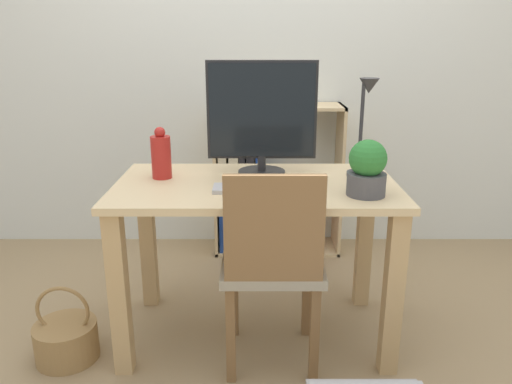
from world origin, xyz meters
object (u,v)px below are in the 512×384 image
at_px(bookshelf, 256,187).
at_px(basket, 66,339).
at_px(potted_plant, 367,169).
at_px(chair, 272,261).
at_px(vase, 161,155).
at_px(keyboard, 260,188).
at_px(monitor, 262,116).
at_px(desk_lamp, 365,119).

xyz_separation_m(bookshelf, basket, (-0.80, -1.14, -0.33)).
bearing_deg(potted_plant, chair, -169.37).
distance_m(chair, bookshelf, 1.19).
bearing_deg(basket, chair, -3.04).
xyz_separation_m(vase, potted_plant, (0.83, -0.24, 0.01)).
xyz_separation_m(keyboard, vase, (-0.42, 0.18, 0.09)).
height_order(potted_plant, basket, potted_plant).
bearing_deg(bookshelf, chair, -86.66).
relative_size(potted_plant, chair, 0.25).
bearing_deg(basket, monitor, 21.51).
height_order(vase, desk_lamp, desk_lamp).
bearing_deg(bookshelf, vase, -114.66).
bearing_deg(desk_lamp, bookshelf, 116.69).
height_order(desk_lamp, bookshelf, desk_lamp).
relative_size(monitor, bookshelf, 0.54).
relative_size(monitor, chair, 0.58).
height_order(monitor, chair, monitor).
bearing_deg(vase, monitor, 7.89).
height_order(chair, bookshelf, bookshelf).
xyz_separation_m(desk_lamp, basket, (-1.25, -0.24, -0.89)).
xyz_separation_m(keyboard, chair, (0.05, -0.13, -0.26)).
bearing_deg(monitor, desk_lamp, -11.65).
distance_m(vase, desk_lamp, 0.87).
relative_size(monitor, vase, 2.21).
bearing_deg(vase, basket, -146.00).
bearing_deg(desk_lamp, chair, -143.54).
bearing_deg(basket, keyboard, 5.73).
distance_m(potted_plant, basket, 1.43).
bearing_deg(monitor, potted_plant, -37.28).
relative_size(monitor, potted_plant, 2.27).
relative_size(potted_plant, basket, 0.65).
distance_m(keyboard, desk_lamp, 0.53).
bearing_deg(potted_plant, monitor, 142.72).
bearing_deg(bookshelf, keyboard, -88.94).
bearing_deg(potted_plant, desk_lamp, 83.56).
bearing_deg(monitor, basket, -158.49).
relative_size(potted_plant, bookshelf, 0.24).
xyz_separation_m(keyboard, potted_plant, (0.41, -0.06, 0.10)).
bearing_deg(vase, chair, -33.49).
distance_m(desk_lamp, chair, 0.70).
xyz_separation_m(chair, bookshelf, (-0.07, 1.19, -0.06)).
relative_size(keyboard, potted_plant, 1.71).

